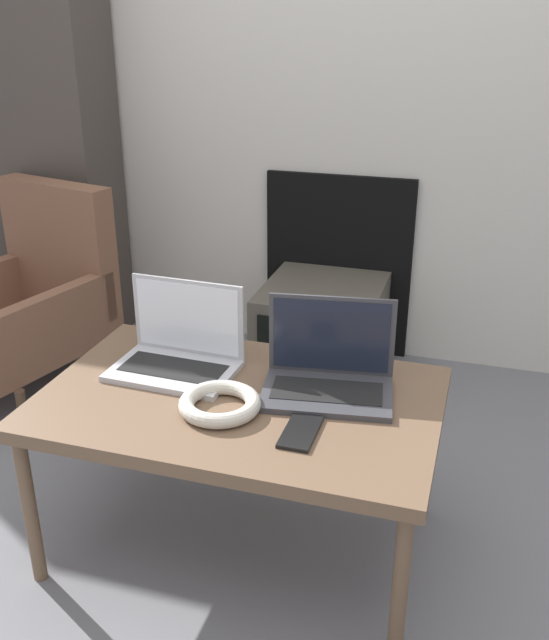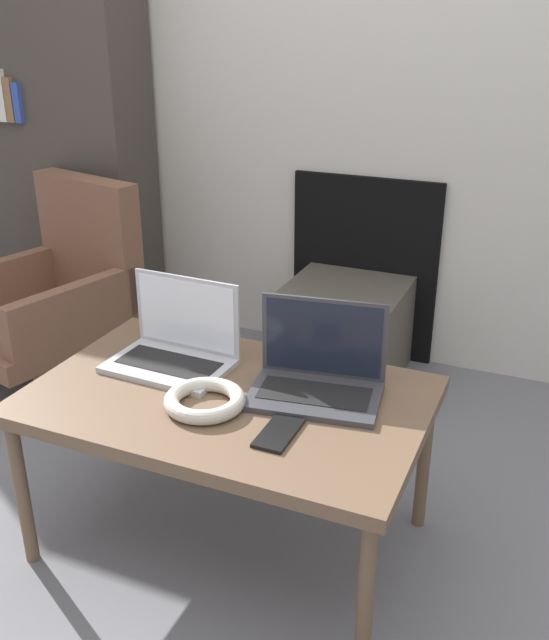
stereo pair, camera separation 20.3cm
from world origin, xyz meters
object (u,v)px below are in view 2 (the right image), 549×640
Objects in this scene: headphones at (205,400)px; phone at (278,433)px; tv at (342,333)px; laptop_left at (176,345)px; armchair at (60,287)px; laptop_right at (318,373)px.

headphones reaches higher than phone.
phone is 1.24m from tv.
laptop_left is 0.43× the size of armchair.
headphones is 1.18m from tv.
armchair is at bearing 146.79° from laptop_right.
laptop_left is at bearing 150.69° from phone.
headphones is at bearing -89.25° from tv.
headphones is at bearing -42.32° from laptop_left.
armchair is at bearing -162.52° from tv.
laptop_left is at bearing -100.33° from tv.
tv is (-0.01, 1.14, -0.30)m from headphones.
laptop_left is 0.94× the size of laptop_right.
laptop_right is 0.29m from headphones.
laptop_left is 1.03m from tv.
headphones is 1.37m from armchair.
laptop_right reaches higher than tv.
phone is 0.30× the size of tv.
laptop_left reaches higher than phone.
phone is at bearing -78.97° from tv.
armchair is at bearing 148.15° from laptop_left.
armchair is (-0.92, 0.61, -0.18)m from laptop_left.
armchair reaches higher than laptop_left.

